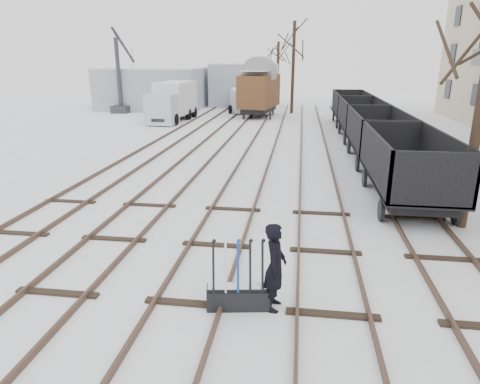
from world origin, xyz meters
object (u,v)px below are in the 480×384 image
object	(u,v)px
worker	(275,267)
panel_van	(243,100)
lorry	(173,101)
ground_frame	(238,295)
crane	(121,91)
box_van_wagon	(259,90)
freight_wagon_a	(406,177)

from	to	relation	value
worker	panel_van	size ratio (longest dim) A/B	0.35
lorry	panel_van	size ratio (longest dim) A/B	1.32
ground_frame	crane	size ratio (longest dim) A/B	0.19
ground_frame	lorry	xyz separation A→B (m)	(-9.38, 26.92, 1.34)
lorry	crane	bearing A→B (deg)	146.35
worker	panel_van	xyz separation A→B (m)	(-5.22, 33.93, 0.19)
worker	box_van_wagon	bearing A→B (deg)	9.27
panel_van	crane	xyz separation A→B (m)	(-11.48, -2.15, 0.90)
freight_wagon_a	panel_van	xyz separation A→B (m)	(-9.42, 26.43, 0.17)
ground_frame	panel_van	xyz separation A→B (m)	(-4.47, 34.03, 0.85)
ground_frame	panel_van	size ratio (longest dim) A/B	0.28
worker	freight_wagon_a	xyz separation A→B (m)	(4.20, 7.50, 0.02)
lorry	box_van_wagon	bearing A→B (deg)	31.67
ground_frame	freight_wagon_a	xyz separation A→B (m)	(4.95, 7.60, 0.68)
worker	freight_wagon_a	bearing A→B (deg)	-26.23
worker	lorry	bearing A→B (deg)	23.73
box_van_wagon	freight_wagon_a	bearing A→B (deg)	-61.55
panel_van	crane	world-z (taller)	crane
worker	crane	bearing A→B (deg)	30.75
freight_wagon_a	worker	bearing A→B (deg)	-119.26
box_van_wagon	crane	xyz separation A→B (m)	(-13.36, 1.30, -0.30)
box_van_wagon	crane	size ratio (longest dim) A/B	0.73
box_van_wagon	panel_van	size ratio (longest dim) A/B	1.06
lorry	crane	world-z (taller)	crane
panel_van	crane	bearing A→B (deg)	176.54
ground_frame	lorry	world-z (taller)	lorry
freight_wagon_a	lorry	size ratio (longest dim) A/B	0.88
ground_frame	freight_wagon_a	size ratio (longest dim) A/B	0.24
lorry	crane	distance (m)	8.23
box_van_wagon	lorry	world-z (taller)	box_van_wagon
box_van_wagon	panel_van	world-z (taller)	box_van_wagon
crane	box_van_wagon	bearing A→B (deg)	-3.23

